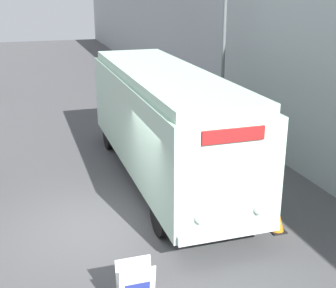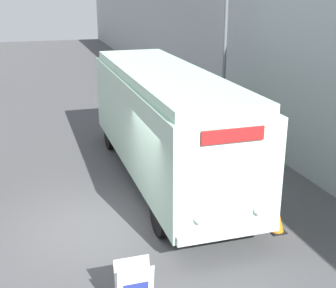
# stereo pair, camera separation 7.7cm
# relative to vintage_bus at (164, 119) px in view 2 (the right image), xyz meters

# --- Properties ---
(ground_plane) EXTENTS (80.00, 80.00, 0.00)m
(ground_plane) POSITION_rel_vintage_bus_xyz_m (-2.39, -2.43, -1.85)
(ground_plane) COLOR #4C4C4F
(building_wall_right) EXTENTS (0.30, 60.00, 6.90)m
(building_wall_right) POSITION_rel_vintage_bus_xyz_m (4.22, 7.57, 1.60)
(building_wall_right) COLOR #9EA3A8
(building_wall_right) RESTS_ON ground_plane
(vintage_bus) EXTENTS (2.41, 9.27, 3.25)m
(vintage_bus) POSITION_rel_vintage_bus_xyz_m (0.00, 0.00, 0.00)
(vintage_bus) COLOR black
(vintage_bus) RESTS_ON ground_plane
(streetlamp) EXTENTS (0.36, 0.36, 7.04)m
(streetlamp) POSITION_rel_vintage_bus_xyz_m (2.98, 2.62, 2.66)
(streetlamp) COLOR #595E60
(streetlamp) RESTS_ON ground_plane
(traffic_cone) EXTENTS (0.36, 0.36, 0.57)m
(traffic_cone) POSITION_rel_vintage_bus_xyz_m (1.60, -3.87, -1.57)
(traffic_cone) COLOR black
(traffic_cone) RESTS_ON ground_plane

